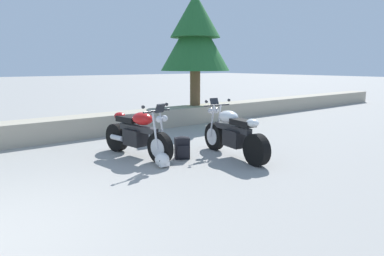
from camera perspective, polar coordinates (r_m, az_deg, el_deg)
The scene contains 5 objects.
motorcycle_red_near_left at distance 7.12m, azimuth -9.18°, elevation -1.04°, with size 0.77×2.06×1.18m.
motorcycle_white_centre at distance 7.10m, azimuth 6.96°, elevation -1.02°, with size 0.67×2.06×1.18m.
rider_backpack at distance 6.95m, azimuth -1.67°, elevation -3.25°, with size 0.35×0.33×0.47m.
rider_helmet at distance 6.43m, azimuth -5.02°, elevation -5.40°, with size 0.28×0.28×0.28m.
pine_tree_mid_right at distance 11.58m, azimuth 0.54°, elevation 15.52°, with size 2.31×2.31×3.67m.
Camera 1 is at (0.03, -4.13, 1.90)m, focal length 31.61 mm.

